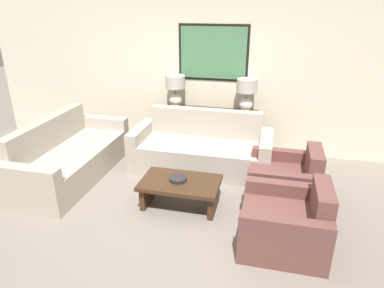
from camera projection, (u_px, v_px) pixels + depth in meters
The scene contains 11 objects.
ground_plane at pixel (175, 220), 4.21m from camera, with size 20.00×20.00×0.00m, color slate.
back_wall at pixel (213, 74), 5.87m from camera, with size 8.37×0.12×2.65m.
console_table at pixel (209, 131), 6.00m from camera, with size 1.62×0.37×0.77m.
table_lamp_left at pixel (175, 88), 5.85m from camera, with size 0.33×0.33×0.56m.
table_lamp_right at pixel (247, 92), 5.58m from camera, with size 0.33×0.33×0.56m.
couch_by_back_wall at pixel (202, 150), 5.46m from camera, with size 2.18×0.92×0.88m.
couch_by_side at pixel (69, 158), 5.19m from camera, with size 0.92×2.18×0.88m.
coffee_table at pixel (180, 188), 4.41m from camera, with size 1.01×0.62×0.36m.
decorative_bowl at pixel (178, 179), 4.38m from camera, with size 0.22×0.22×0.05m.
armchair_near_back_wall at pixel (286, 182), 4.55m from camera, with size 0.90×0.88×0.76m.
armchair_near_camera at pixel (286, 224), 3.69m from camera, with size 0.90×0.88×0.76m.
Camera 1 is at (1.03, -3.38, 2.48)m, focal length 32.00 mm.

